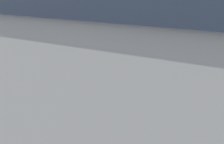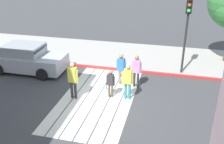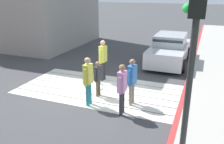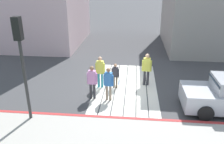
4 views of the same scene
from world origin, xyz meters
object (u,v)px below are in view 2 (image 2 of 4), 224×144
(pedestrian_adult_trailing, at_px, (136,69))
(pedestrian_adult_side, at_px, (73,78))
(traffic_light_corner, at_px, (187,21))
(pedestrian_adult_lead, at_px, (128,80))
(pedestrian_teen_behind, at_px, (121,67))
(car_parked_near_curb, at_px, (27,59))
(pedestrian_child_with_racket, at_px, (110,82))

(pedestrian_adult_trailing, bearing_deg, pedestrian_adult_side, -55.66)
(traffic_light_corner, height_order, pedestrian_adult_lead, traffic_light_corner)
(pedestrian_adult_side, bearing_deg, pedestrian_teen_behind, 135.59)
(car_parked_near_curb, relative_size, pedestrian_adult_lead, 2.50)
(car_parked_near_curb, bearing_deg, pedestrian_adult_trailing, 85.55)
(pedestrian_adult_trailing, xyz_separation_m, pedestrian_adult_side, (1.79, -2.62, 0.06))
(car_parked_near_curb, height_order, pedestrian_teen_behind, pedestrian_teen_behind)
(pedestrian_adult_trailing, distance_m, pedestrian_adult_side, 3.18)
(traffic_light_corner, height_order, pedestrian_child_with_racket, traffic_light_corner)
(traffic_light_corner, xyz_separation_m, pedestrian_adult_side, (3.86, -4.84, -1.99))
(pedestrian_adult_trailing, xyz_separation_m, pedestrian_teen_behind, (-0.08, -0.78, -0.02))
(traffic_light_corner, xyz_separation_m, pedestrian_adult_lead, (3.35, -2.42, -2.03))
(pedestrian_adult_trailing, relative_size, pedestrian_adult_side, 0.94)
(pedestrian_adult_lead, xyz_separation_m, pedestrian_teen_behind, (-1.37, -0.59, -0.04))
(pedestrian_adult_lead, bearing_deg, pedestrian_adult_side, -78.19)
(pedestrian_adult_lead, bearing_deg, car_parked_near_curb, -106.20)
(car_parked_near_curb, distance_m, pedestrian_adult_trailing, 6.33)
(pedestrian_adult_trailing, distance_m, pedestrian_teen_behind, 0.79)
(car_parked_near_curb, distance_m, pedestrian_child_with_racket, 5.60)
(pedestrian_adult_lead, bearing_deg, pedestrian_adult_trailing, 171.36)
(pedestrian_teen_behind, xyz_separation_m, pedestrian_child_with_racket, (1.37, -0.21, -0.19))
(pedestrian_adult_side, bearing_deg, car_parked_near_curb, -121.80)
(pedestrian_adult_trailing, height_order, pedestrian_teen_behind, pedestrian_adult_trailing)
(car_parked_near_curb, height_order, pedestrian_adult_trailing, pedestrian_adult_trailing)
(pedestrian_teen_behind, bearing_deg, car_parked_near_curb, -94.20)
(car_parked_near_curb, relative_size, pedestrian_child_with_racket, 3.15)
(car_parked_near_curb, height_order, pedestrian_child_with_racket, car_parked_near_curb)
(traffic_light_corner, relative_size, pedestrian_adult_trailing, 2.51)
(pedestrian_adult_side, relative_size, pedestrian_child_with_racket, 1.31)
(car_parked_near_curb, bearing_deg, pedestrian_adult_lead, 73.80)
(traffic_light_corner, relative_size, pedestrian_adult_lead, 2.46)
(pedestrian_child_with_racket, bearing_deg, traffic_light_corner, 136.21)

